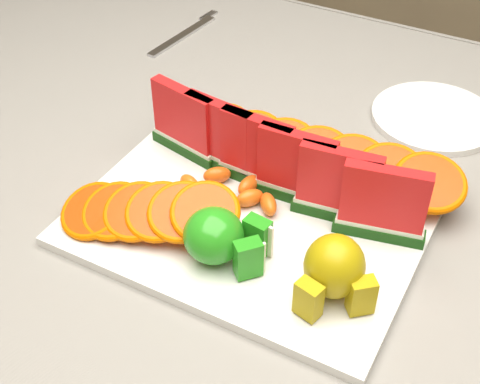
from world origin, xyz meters
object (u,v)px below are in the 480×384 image
platter (250,220)px  side_plate (434,117)px  apple_cluster (220,237)px  pear_cluster (334,270)px  fork (185,34)px

platter → side_plate: (0.13, 0.32, -0.00)m
apple_cluster → side_plate: apple_cluster is taller
pear_cluster → platter: bearing=153.3°
fork → side_plate: bearing=-6.2°
platter → apple_cluster: (0.00, -0.08, 0.04)m
platter → side_plate: platter is taller
apple_cluster → fork: size_ratio=0.54×
apple_cluster → pear_cluster: size_ratio=1.22×
apple_cluster → fork: bearing=126.2°
apple_cluster → side_plate: size_ratio=0.54×
side_plate → platter: bearing=-112.5°
fork → platter: bearing=-48.9°
side_plate → fork: size_ratio=0.99×
pear_cluster → side_plate: bearing=89.9°
platter → side_plate: bearing=67.5°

